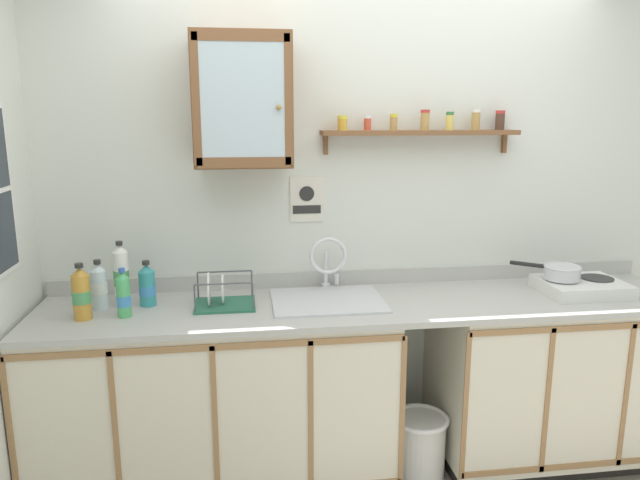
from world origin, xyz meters
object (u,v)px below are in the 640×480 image
at_px(bottle_opaque_white_1, 121,276).
at_px(bottle_soda_green_3, 123,296).
at_px(hot_plate_stove, 581,286).
at_px(saucepan, 561,272).
at_px(warning_sign, 307,200).
at_px(bottle_juice_amber_4, 81,294).
at_px(dish_rack, 222,299).
at_px(bottle_water_clear_0, 99,287).
at_px(sink, 328,306).
at_px(bottle_detergent_teal_2, 147,286).
at_px(wall_cabinet, 242,101).
at_px(trash_bin, 419,446).

relative_size(bottle_opaque_white_1, bottle_soda_green_3, 1.41).
height_order(hot_plate_stove, saucepan, saucepan).
bearing_deg(warning_sign, bottle_juice_amber_4, -160.32).
xyz_separation_m(bottle_juice_amber_4, dish_rack, (0.62, 0.10, -0.08)).
bearing_deg(bottle_juice_amber_4, saucepan, 2.18).
bearing_deg(bottle_water_clear_0, warning_sign, 13.84).
bearing_deg(dish_rack, saucepan, -0.25).
relative_size(saucepan, bottle_opaque_white_1, 0.96).
bearing_deg(sink, dish_rack, -178.31).
height_order(bottle_detergent_teal_2, bottle_soda_green_3, bottle_soda_green_3).
bearing_deg(wall_cabinet, saucepan, -4.96).
bearing_deg(dish_rack, bottle_water_clear_0, 176.69).
bearing_deg(saucepan, bottle_detergent_teal_2, 178.08).
distance_m(saucepan, bottle_soda_green_3, 2.19).
height_order(saucepan, wall_cabinet, wall_cabinet).
height_order(bottle_water_clear_0, bottle_soda_green_3, bottle_water_clear_0).
bearing_deg(warning_sign, bottle_soda_green_3, -157.19).
height_order(saucepan, dish_rack, dish_rack).
height_order(hot_plate_stove, bottle_soda_green_3, bottle_soda_green_3).
bearing_deg(bottle_opaque_white_1, saucepan, -1.80).
bearing_deg(bottle_soda_green_3, trash_bin, -2.53).
height_order(wall_cabinet, warning_sign, wall_cabinet).
relative_size(saucepan, warning_sign, 1.30).
bearing_deg(bottle_juice_amber_4, bottle_opaque_white_1, 47.39).
distance_m(bottle_soda_green_3, trash_bin, 1.65).
bearing_deg(bottle_juice_amber_4, trash_bin, -1.92).
relative_size(dish_rack, warning_sign, 1.21).
distance_m(sink, bottle_water_clear_0, 1.11).
xyz_separation_m(hot_plate_stove, trash_bin, (-0.88, -0.12, -0.78)).
xyz_separation_m(bottle_water_clear_0, warning_sign, (1.02, 0.25, 0.36)).
relative_size(bottle_opaque_white_1, warning_sign, 1.35).
bearing_deg(saucepan, bottle_opaque_white_1, 178.20).
bearing_deg(bottle_soda_green_3, bottle_water_clear_0, 137.60).
bearing_deg(warning_sign, sink, -75.06).
relative_size(hot_plate_stove, bottle_juice_amber_4, 1.59).
bearing_deg(hot_plate_stove, bottle_soda_green_3, -178.68).
relative_size(hot_plate_stove, saucepan, 1.33).
relative_size(sink, wall_cabinet, 0.89).
height_order(dish_rack, wall_cabinet, wall_cabinet).
xyz_separation_m(bottle_detergent_teal_2, bottle_soda_green_3, (-0.08, -0.15, 0.00)).
distance_m(bottle_detergent_teal_2, wall_cabinet, 1.00).
xyz_separation_m(bottle_detergent_teal_2, dish_rack, (0.36, -0.06, -0.06)).
relative_size(hot_plate_stove, trash_bin, 1.19).
bearing_deg(hot_plate_stove, bottle_juice_amber_4, -178.57).
bearing_deg(bottle_water_clear_0, bottle_soda_green_3, -42.40).
distance_m(bottle_water_clear_0, bottle_juice_amber_4, 0.14).
bearing_deg(bottle_detergent_teal_2, sink, -3.11).
height_order(warning_sign, trash_bin, warning_sign).
height_order(bottle_opaque_white_1, bottle_detergent_teal_2, bottle_opaque_white_1).
bearing_deg(trash_bin, dish_rack, 171.15).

